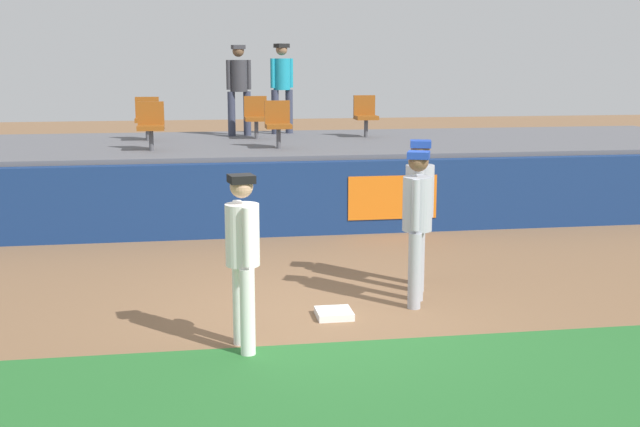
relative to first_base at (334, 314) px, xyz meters
name	(u,v)px	position (x,y,z in m)	size (l,w,h in m)	color
ground_plane	(324,312)	(-0.09, 0.19, -0.04)	(60.00, 60.00, 0.00)	brown
grass_foreground_strip	(369,397)	(-0.09, -2.22, -0.04)	(18.00, 2.80, 0.01)	#26662B
first_base	(334,314)	(0.00, 0.00, 0.00)	(0.40, 0.40, 0.08)	white
player_fielder_home	(243,250)	(-1.07, -0.85, 0.98)	(0.39, 0.57, 1.77)	white
player_runner_visitor	(417,217)	(1.04, 0.33, 1.02)	(0.45, 0.48, 1.82)	#9EA3AD
player_coach_visitor	(419,203)	(1.26, 1.01, 1.05)	(0.44, 0.51, 1.88)	#9EA3AD
field_wall	(283,199)	(-0.08, 4.35, 0.57)	(18.00, 0.26, 1.21)	navy
bleacher_platform	(267,175)	(-0.09, 6.92, 0.60)	(18.00, 4.80, 1.29)	#59595E
seat_front_left	(151,123)	(-2.21, 5.79, 1.72)	(0.46, 0.44, 0.84)	#4C4C51
seat_back_center	(256,115)	(-0.24, 7.59, 1.72)	(0.45, 0.44, 0.84)	#4C4C51
seat_back_left	(147,116)	(-2.36, 7.59, 1.72)	(0.46, 0.44, 0.84)	#4C4C51
seat_front_center	(278,122)	(0.01, 5.79, 1.72)	(0.45, 0.44, 0.84)	#4C4C51
seat_back_right	(365,114)	(2.00, 7.59, 1.72)	(0.44, 0.44, 0.84)	#4C4C51
spectator_hooded	(239,84)	(-0.52, 8.24, 2.32)	(0.51, 0.40, 1.85)	#33384C
spectator_capped	(282,82)	(0.41, 8.61, 2.34)	(0.50, 0.46, 1.88)	#33384C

